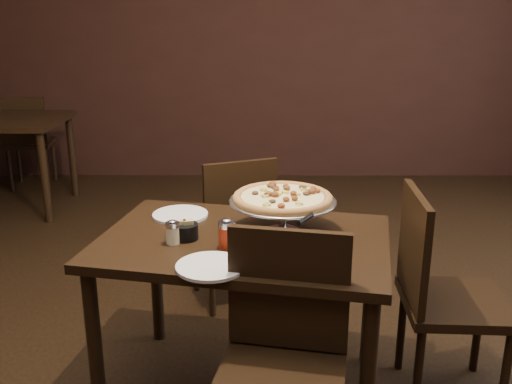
{
  "coord_description": "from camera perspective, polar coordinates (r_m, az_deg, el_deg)",
  "views": [
    {
      "loc": [
        -0.0,
        -2.09,
        1.58
      ],
      "look_at": [
        -0.01,
        0.09,
        0.89
      ],
      "focal_mm": 40.0,
      "sensor_mm": 36.0,
      "label": 1
    }
  ],
  "objects": [
    {
      "name": "napkin_stack",
      "position": [
        2.08,
        5.79,
        -6.88
      ],
      "size": [
        0.16,
        0.16,
        0.02
      ],
      "primitive_type": "cube",
      "rotation": [
        0.0,
        0.0,
        0.01
      ],
      "color": "silver",
      "rests_on": "dining_table"
    },
    {
      "name": "chair_near",
      "position": [
        1.97,
        2.67,
        -16.1
      ],
      "size": [
        0.49,
        0.49,
        0.9
      ],
      "rotation": [
        0.0,
        0.0,
        -0.19
      ],
      "color": "black",
      "rests_on": "ground"
    },
    {
      "name": "plate_near",
      "position": [
        2.04,
        -4.56,
        -7.43
      ],
      "size": [
        0.25,
        0.25,
        0.01
      ],
      "primitive_type": "cylinder",
      "color": "white",
      "rests_on": "dining_table"
    },
    {
      "name": "serving_spatula",
      "position": [
        2.09,
        4.96,
        -2.77
      ],
      "size": [
        0.15,
        0.15,
        0.02
      ],
      "rotation": [
        0.0,
        0.0,
        -0.51
      ],
      "color": "silver",
      "rests_on": "pizza_stand"
    },
    {
      "name": "chair_far",
      "position": [
        3.12,
        -2.18,
        -3.39
      ],
      "size": [
        0.52,
        0.52,
        0.86
      ],
      "rotation": [
        0.0,
        0.0,
        3.51
      ],
      "color": "black",
      "rests_on": "ground"
    },
    {
      "name": "dining_table",
      "position": [
        2.33,
        -1.24,
        -6.73
      ],
      "size": [
        1.28,
        0.98,
        0.72
      ],
      "rotation": [
        0.0,
        0.0,
        -0.2
      ],
      "color": "black",
      "rests_on": "ground"
    },
    {
      "name": "packet_caddy",
      "position": [
        2.29,
        -7.1,
        -3.87
      ],
      "size": [
        0.1,
        0.1,
        0.08
      ],
      "rotation": [
        0.0,
        0.0,
        0.2
      ],
      "color": "black",
      "rests_on": "dining_table"
    },
    {
      "name": "room",
      "position": [
        2.12,
        1.92,
        12.64
      ],
      "size": [
        6.04,
        7.04,
        2.84
      ],
      "color": "black",
      "rests_on": "ground"
    },
    {
      "name": "chair_side",
      "position": [
        2.5,
        17.85,
        -9.23
      ],
      "size": [
        0.44,
        0.44,
        0.9
      ],
      "rotation": [
        0.0,
        0.0,
        1.52
      ],
      "color": "black",
      "rests_on": "ground"
    },
    {
      "name": "bg_chair_far",
      "position": [
        5.69,
        -21.89,
        4.97
      ],
      "size": [
        0.46,
        0.46,
        0.86
      ],
      "rotation": [
        0.0,
        0.0,
        3.28
      ],
      "color": "black",
      "rests_on": "ground"
    },
    {
      "name": "parmesan_shaker",
      "position": [
        2.25,
        -8.34,
        -4.02
      ],
      "size": [
        0.06,
        0.06,
        0.1
      ],
      "color": "beige",
      "rests_on": "dining_table"
    },
    {
      "name": "pizza_stand",
      "position": [
        2.3,
        2.67,
        -0.64
      ],
      "size": [
        0.44,
        0.44,
        0.18
      ],
      "color": "silver",
      "rests_on": "dining_table"
    },
    {
      "name": "plate_left",
      "position": [
        2.56,
        -7.59,
        -2.26
      ],
      "size": [
        0.25,
        0.25,
        0.01
      ],
      "primitive_type": "cylinder",
      "color": "white",
      "rests_on": "dining_table"
    },
    {
      "name": "pepper_flake_shaker",
      "position": [
        2.19,
        -2.93,
        -4.2
      ],
      "size": [
        0.07,
        0.07,
        0.12
      ],
      "color": "maroon",
      "rests_on": "dining_table"
    }
  ]
}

